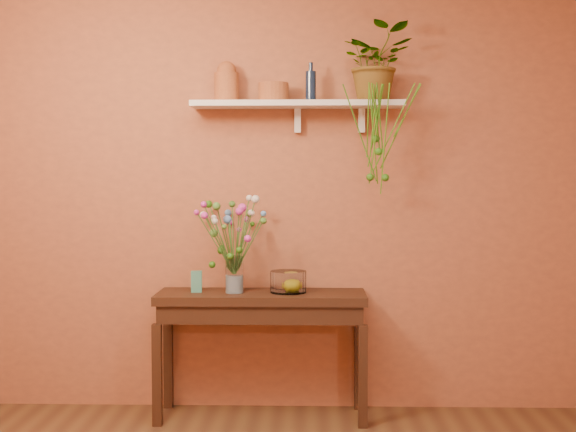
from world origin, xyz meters
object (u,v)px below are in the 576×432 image
sideboard (261,311)px  glass_bowl (288,283)px  bouquet (230,225)px  blue_bottle (311,85)px  spider_plant (376,63)px  terracotta_jug (227,83)px  glass_vase (234,277)px

sideboard → glass_bowl: glass_bowl is taller
bouquet → glass_bowl: bearing=2.7°
sideboard → blue_bottle: blue_bottle is taller
sideboard → spider_plant: size_ratio=2.76×
spider_plant → bouquet: bearing=-173.7°
sideboard → terracotta_jug: bearing=152.1°
terracotta_jug → spider_plant: (0.92, -0.03, 0.11)m
glass_vase → glass_bowl: size_ratio=1.02×
terracotta_jug → glass_vase: size_ratio=1.11×
glass_vase → bouquet: size_ratio=0.47×
glass_vase → terracotta_jug: bearing=113.0°
blue_bottle → glass_bowl: size_ratio=1.07×
bouquet → terracotta_jug: bearing=104.6°
sideboard → bouquet: 0.56m
sideboard → terracotta_jug: size_ratio=5.08×
spider_plant → bouquet: spider_plant is taller
glass_vase → glass_bowl: bearing=3.7°
glass_vase → bouquet: 0.32m
blue_bottle → spider_plant: 0.42m
blue_bottle → sideboard: bearing=-165.7°
spider_plant → glass_bowl: size_ratio=2.09×
sideboard → glass_bowl: size_ratio=5.77×
terracotta_jug → sideboard: bearing=-27.9°
glass_vase → bouquet: bearing=168.2°
blue_bottle → terracotta_jug: bearing=175.6°
spider_plant → glass_bowl: spider_plant is taller
terracotta_jug → blue_bottle: (0.52, -0.04, -0.02)m
blue_bottle → spider_plant: spider_plant is taller
terracotta_jug → bouquet: size_ratio=0.52×
glass_vase → glass_bowl: 0.33m
spider_plant → blue_bottle: bearing=-178.8°
terracotta_jug → glass_vase: bearing=-67.0°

